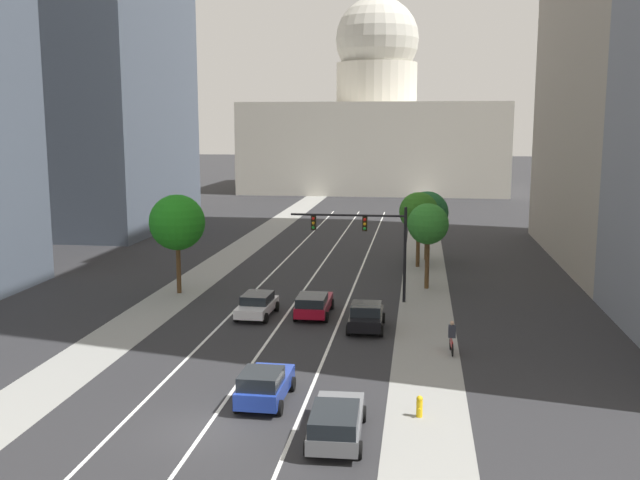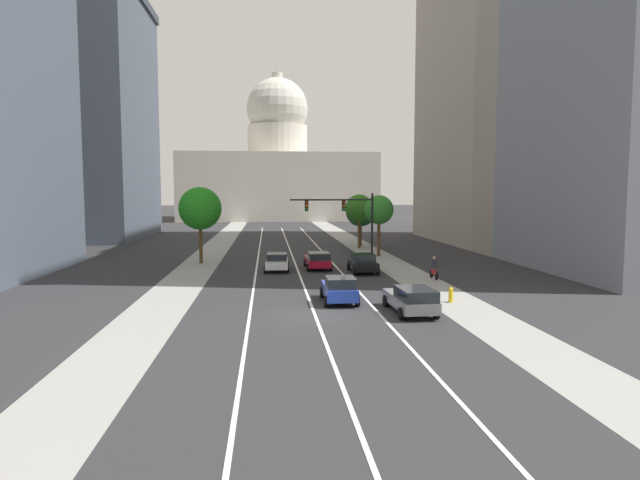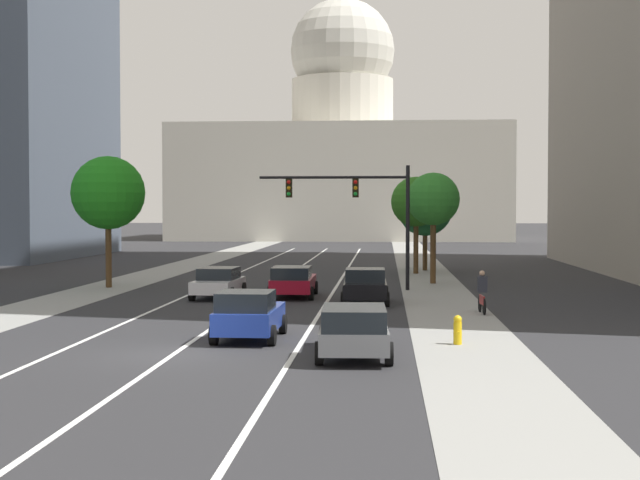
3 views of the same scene
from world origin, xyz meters
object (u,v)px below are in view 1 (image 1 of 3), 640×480
(car_crimson, at_px, (314,304))
(cyclist, at_px, (452,337))
(capitol_building, at_px, (376,130))
(street_tree_mid_left, at_px, (177,223))
(car_blue, at_px, (264,385))
(car_white, at_px, (257,304))
(traffic_signal_mast, at_px, (368,234))
(street_tree_near_right, at_px, (419,212))
(street_tree_far_right, at_px, (427,213))
(fire_hydrant, at_px, (419,406))
(car_black, at_px, (366,316))
(street_tree_mid_right, at_px, (428,224))
(car_gray, at_px, (336,421))

(car_crimson, distance_m, cyclist, 10.19)
(car_crimson, xyz_separation_m, cyclist, (8.14, -6.14, 0.07))
(capitol_building, xyz_separation_m, street_tree_mid_left, (-8.53, -82.15, -5.66))
(capitol_building, relative_size, car_blue, 10.92)
(car_crimson, distance_m, car_white, 3.48)
(traffic_signal_mast, bearing_deg, car_crimson, -124.92)
(street_tree_near_right, distance_m, street_tree_mid_left, 20.22)
(street_tree_far_right, relative_size, street_tree_near_right, 0.97)
(street_tree_mid_left, bearing_deg, fire_hydrant, -49.07)
(capitol_building, distance_m, car_white, 88.02)
(car_black, bearing_deg, car_white, 73.86)
(car_crimson, bearing_deg, street_tree_mid_right, -39.77)
(car_white, bearing_deg, car_black, -102.96)
(car_white, height_order, street_tree_near_right, street_tree_near_right)
(street_tree_mid_left, bearing_deg, car_blue, -61.39)
(car_gray, relative_size, car_white, 1.14)
(car_black, height_order, street_tree_mid_right, street_tree_mid_right)
(fire_hydrant, distance_m, street_tree_near_right, 31.26)
(capitol_building, xyz_separation_m, street_tree_mid_right, (8.68, -78.33, -5.98))
(car_blue, bearing_deg, traffic_signal_mast, -8.52)
(car_white, distance_m, cyclist, 12.86)
(capitol_building, relative_size, street_tree_mid_right, 7.17)
(car_white, bearing_deg, street_tree_far_right, -25.25)
(car_black, bearing_deg, capitol_building, 2.33)
(car_gray, xyz_separation_m, car_black, (-0.01, 14.88, -0.00))
(car_crimson, relative_size, car_gray, 0.98)
(capitol_building, relative_size, street_tree_mid_left, 6.38)
(car_crimson, bearing_deg, street_tree_near_right, -21.63)
(capitol_building, relative_size, traffic_signal_mast, 5.75)
(car_crimson, relative_size, cyclist, 2.72)
(car_black, height_order, cyclist, cyclist)
(car_gray, bearing_deg, traffic_signal_mast, -0.70)
(car_gray, bearing_deg, car_white, 20.45)
(street_tree_near_right, bearing_deg, car_black, -98.60)
(car_crimson, relative_size, street_tree_mid_right, 0.76)
(car_white, bearing_deg, street_tree_mid_right, -46.56)
(car_crimson, xyz_separation_m, fire_hydrant, (6.52, -14.58, -0.32))
(cyclist, height_order, street_tree_mid_left, street_tree_mid_left)
(car_gray, xyz_separation_m, traffic_signal_mast, (-0.44, 21.57, 3.73))
(car_crimson, relative_size, street_tree_near_right, 0.75)
(car_gray, bearing_deg, street_tree_mid_left, 29.98)
(street_tree_far_right, bearing_deg, cyclist, -87.42)
(capitol_building, xyz_separation_m, street_tree_far_right, (8.70, -67.39, -6.49))
(traffic_signal_mast, distance_m, street_tree_mid_left, 13.26)
(car_white, relative_size, fire_hydrant, 4.61)
(capitol_building, distance_m, street_tree_near_right, 71.21)
(capitol_building, distance_m, cyclist, 94.08)
(cyclist, distance_m, street_tree_far_right, 25.89)
(car_white, xyz_separation_m, street_tree_near_right, (9.71, 16.94, 3.83))
(fire_hydrant, bearing_deg, car_crimson, 114.09)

